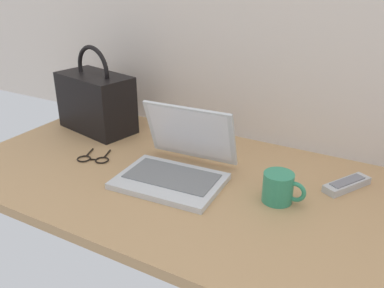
{
  "coord_description": "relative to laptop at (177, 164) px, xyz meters",
  "views": [
    {
      "loc": [
        0.49,
        -0.96,
        0.64
      ],
      "look_at": [
        -0.05,
        0.0,
        0.15
      ],
      "focal_mm": 38.37,
      "sensor_mm": 36.0,
      "label": 1
    }
  ],
  "objects": [
    {
      "name": "desk",
      "position": [
        0.1,
        0.0,
        -0.06
      ],
      "size": [
        1.6,
        0.76,
        0.03
      ],
      "color": "tan",
      "rests_on": "ground"
    },
    {
      "name": "laptop",
      "position": [
        0.0,
        0.0,
        0.0
      ],
      "size": [
        0.32,
        0.31,
        0.21
      ],
      "color": "silver",
      "rests_on": "desk"
    },
    {
      "name": "coffee_mug",
      "position": [
        0.32,
        0.02,
        -0.0
      ],
      "size": [
        0.12,
        0.08,
        0.09
      ],
      "color": "#338C66",
      "rests_on": "desk"
    },
    {
      "name": "remote_control_near",
      "position": [
        0.47,
        0.19,
        -0.03
      ],
      "size": [
        0.12,
        0.16,
        0.02
      ],
      "color": "#B7B7B7",
      "rests_on": "desk"
    },
    {
      "name": "remote_control_far",
      "position": [
        -0.02,
        0.24,
        -0.03
      ],
      "size": [
        0.07,
        0.17,
        0.02
      ],
      "color": "black",
      "rests_on": "desk"
    },
    {
      "name": "eyeglasses",
      "position": [
        -0.31,
        -0.04,
        -0.04
      ],
      "size": [
        0.12,
        0.13,
        0.01
      ],
      "color": "black",
      "rests_on": "desk"
    },
    {
      "name": "handbag",
      "position": [
        -0.48,
        0.19,
        0.07
      ],
      "size": [
        0.33,
        0.22,
        0.33
      ],
      "color": "black",
      "rests_on": "desk"
    }
  ]
}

